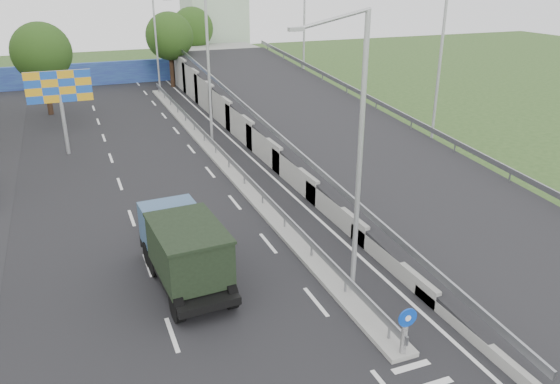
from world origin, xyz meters
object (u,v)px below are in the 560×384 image
sign_bollard (405,331)px  billboard (59,91)px  lamp_post_near (355,147)px  dump_truck (183,247)px  lamp_post_far (153,32)px  church (214,23)px  lamp_post_mid (205,62)px

sign_bollard → billboard: billboard is taller
lamp_post_near → dump_truck: lamp_post_near is taller
lamp_post_far → church: 17.15m
sign_bollard → billboard: 27.53m
lamp_post_near → dump_truck: (-5.42, 3.24, -4.30)m
lamp_post_mid → church: size_ratio=0.73×
dump_truck → lamp_post_mid: bearing=68.6°
lamp_post_near → lamp_post_far: same height
lamp_post_near → billboard: bearing=112.5°
sign_bollard → lamp_post_near: size_ratio=0.17×
sign_bollard → billboard: size_ratio=0.30×
dump_truck → billboard: bearing=97.6°
sign_bollard → dump_truck: 8.85m
lamp_post_far → dump_truck: (-5.42, -36.76, -4.30)m
billboard → dump_truck: size_ratio=0.87×
lamp_post_mid → lamp_post_near: bearing=-90.0°
billboard → dump_truck: bearing=-78.9°
sign_bollard → lamp_post_near: (0.11, 3.83, 4.77)m
sign_bollard → dump_truck: bearing=126.9°
lamp_post_near → lamp_post_far: (0.00, 40.00, 0.00)m
lamp_post_mid → billboard: size_ratio=1.83×
lamp_post_far → dump_truck: bearing=-98.4°
sign_bollard → lamp_post_far: (0.11, 43.83, 4.77)m
lamp_post_near → billboard: size_ratio=1.83×
sign_bollard → lamp_post_mid: bearing=89.7°
lamp_post_far → lamp_post_mid: bearing=-90.0°
church → lamp_post_near: bearing=-100.4°
lamp_post_mid → lamp_post_far: 20.00m
lamp_post_near → lamp_post_far: size_ratio=1.00×
lamp_post_mid → billboard: 9.47m
sign_bollard → lamp_post_near: bearing=88.4°
billboard → lamp_post_near: bearing=-67.5°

